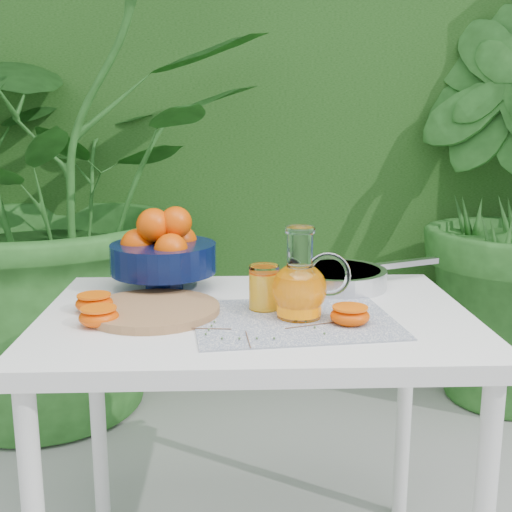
{
  "coord_description": "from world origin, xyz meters",
  "views": [
    {
      "loc": [
        -0.09,
        -1.42,
        1.2
      ],
      "look_at": [
        -0.04,
        0.03,
        0.88
      ],
      "focal_mm": 45.0,
      "sensor_mm": 36.0,
      "label": 1
    }
  ],
  "objects_px": {
    "white_table": "(256,345)",
    "juice_pitcher": "(300,286)",
    "cutting_board": "(153,310)",
    "fruit_bowl": "(163,251)",
    "saute_pan": "(337,277)"
  },
  "relations": [
    {
      "from": "juice_pitcher",
      "to": "cutting_board",
      "type": "bearing_deg",
      "value": 172.41
    },
    {
      "from": "saute_pan",
      "to": "juice_pitcher",
      "type": "bearing_deg",
      "value": -115.2
    },
    {
      "from": "white_table",
      "to": "cutting_board",
      "type": "bearing_deg",
      "value": -177.95
    },
    {
      "from": "saute_pan",
      "to": "cutting_board",
      "type": "bearing_deg",
      "value": -153.76
    },
    {
      "from": "white_table",
      "to": "fruit_bowl",
      "type": "bearing_deg",
      "value": 136.75
    },
    {
      "from": "cutting_board",
      "to": "white_table",
      "type": "bearing_deg",
      "value": 2.05
    },
    {
      "from": "fruit_bowl",
      "to": "juice_pitcher",
      "type": "xyz_separation_m",
      "value": [
        0.34,
        -0.28,
        -0.03
      ]
    },
    {
      "from": "white_table",
      "to": "fruit_bowl",
      "type": "relative_size",
      "value": 2.74
    },
    {
      "from": "cutting_board",
      "to": "juice_pitcher",
      "type": "height_order",
      "value": "juice_pitcher"
    },
    {
      "from": "cutting_board",
      "to": "fruit_bowl",
      "type": "bearing_deg",
      "value": 89.72
    },
    {
      "from": "juice_pitcher",
      "to": "saute_pan",
      "type": "height_order",
      "value": "juice_pitcher"
    },
    {
      "from": "white_table",
      "to": "juice_pitcher",
      "type": "bearing_deg",
      "value": -28.82
    },
    {
      "from": "white_table",
      "to": "saute_pan",
      "type": "relative_size",
      "value": 2.03
    },
    {
      "from": "cutting_board",
      "to": "juice_pitcher",
      "type": "bearing_deg",
      "value": -7.59
    },
    {
      "from": "juice_pitcher",
      "to": "fruit_bowl",
      "type": "bearing_deg",
      "value": 140.39
    }
  ]
}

